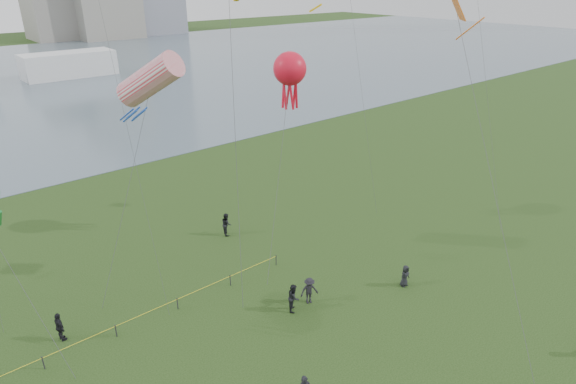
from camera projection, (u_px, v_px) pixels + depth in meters
pavilion_right at (69, 65)px, 99.85m from camera, size 18.00×7.00×5.00m
spectator_a at (294, 297)px, 30.25m from camera, size 1.14×1.15×1.87m
spectator_b at (309, 291)px, 30.91m from camera, size 1.36×1.06×1.86m
spectator_c at (60, 327)px, 27.70m from camera, size 0.59×1.14×1.86m
spectator_d at (405, 276)px, 32.68m from camera, size 0.77×0.50×1.57m
spectator_g at (226, 224)px, 39.15m from camera, size 0.98×1.10×1.89m
kite_windsock at (150, 80)px, 29.40m from camera, size 7.46×5.04×15.47m
kite_octopus at (290, 69)px, 34.79m from camera, size 7.43×6.23×14.49m
kite_delta at (463, 27)px, 26.68m from camera, size 4.97×10.84×18.38m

